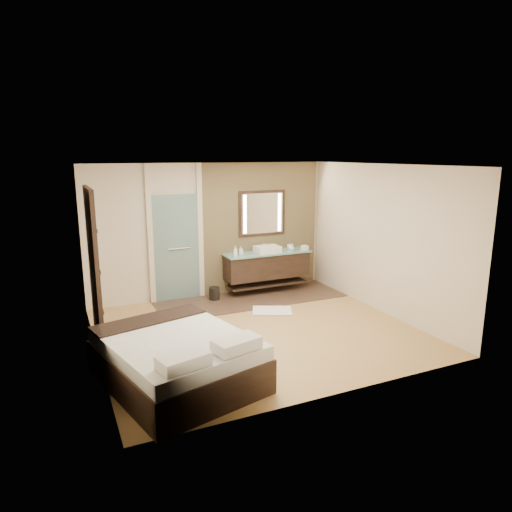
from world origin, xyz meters
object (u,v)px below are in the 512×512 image
mirror_unit (262,213)px  waste_bin (214,294)px  bed (178,359)px  vanity (267,265)px

mirror_unit → waste_bin: (-1.20, -0.31, -1.52)m
mirror_unit → waste_bin: size_ratio=4.03×
bed → vanity: bearing=34.1°
vanity → bed: vanity is taller
mirror_unit → waste_bin: mirror_unit is taller
vanity → mirror_unit: mirror_unit is taller
mirror_unit → waste_bin: bearing=-165.7°
vanity → waste_bin: size_ratio=7.03×
bed → waste_bin: size_ratio=8.90×
mirror_unit → bed: bearing=-129.7°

